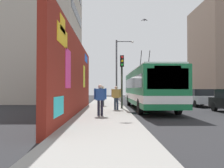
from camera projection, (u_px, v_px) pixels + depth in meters
name	position (u px, v px, depth m)	size (l,w,h in m)	color
ground_plane	(126.00, 109.00, 17.70)	(80.00, 80.00, 0.00)	#232326
sidewalk_slab	(105.00, 108.00, 17.67)	(48.00, 3.20, 0.15)	gray
graffiti_wall	(76.00, 77.00, 14.13)	(14.90, 0.32, 4.68)	maroon
building_far_left	(45.00, 36.00, 28.10)	(10.63, 7.97, 16.22)	#B2A899
city_bus	(148.00, 87.00, 17.96)	(11.80, 2.66, 4.85)	#19723F
parked_car_silver	(199.00, 97.00, 20.91)	(4.15, 1.89, 1.58)	#B7B7BC
parked_car_navy	(181.00, 96.00, 26.21)	(4.82, 1.78, 1.58)	navy
parked_car_red	(167.00, 94.00, 32.16)	(4.62, 1.76, 1.58)	#B21E19
pedestrian_at_curb	(116.00, 96.00, 15.85)	(0.22, 0.67, 1.65)	#2D3F59
pedestrian_near_wall	(100.00, 97.00, 12.24)	(0.23, 0.68, 1.68)	#1E1E2D
pedestrian_midblock	(102.00, 94.00, 19.59)	(0.23, 0.68, 1.70)	#595960
traffic_light	(122.00, 72.00, 16.83)	(0.49, 0.28, 3.94)	#2D382D
street_lamp	(119.00, 66.00, 24.55)	(0.44, 1.96, 6.74)	#4C4C51
flying_pigeons	(127.00, 1.00, 19.09)	(3.76, 3.73, 2.21)	slate
curbside_puddle	(138.00, 113.00, 14.93)	(1.48, 1.48, 0.00)	black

